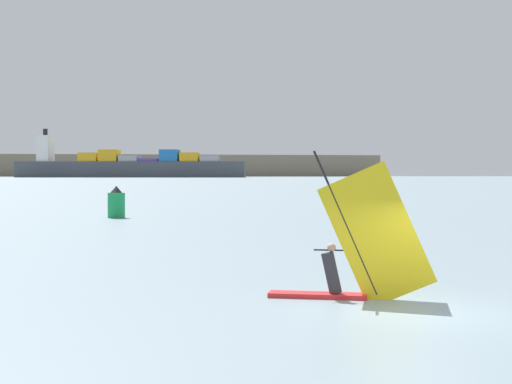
# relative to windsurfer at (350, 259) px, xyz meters

# --- Properties ---
(ground_plane) EXTENTS (4000.00, 4000.00, 0.00)m
(ground_plane) POSITION_rel_windsurfer_xyz_m (0.47, -2.27, -0.99)
(ground_plane) COLOR gray
(windsurfer) EXTENTS (3.78, 2.38, 3.97)m
(windsurfer) POSITION_rel_windsurfer_xyz_m (0.00, 0.00, 0.00)
(windsurfer) COLOR red
(windsurfer) RESTS_ON ground_plane
(cargo_ship) EXTENTS (195.38, 97.13, 42.95)m
(cargo_ship) POSITION_rel_windsurfer_xyz_m (113.77, 650.85, 9.09)
(cargo_ship) COLOR #3F444C
(cargo_ship) RESTS_ON ground_plane
(distant_headland) EXTENTS (712.93, 399.11, 25.52)m
(distant_headland) POSITION_rel_windsurfer_xyz_m (139.94, 991.08, 11.77)
(distant_headland) COLOR #756B56
(distant_headland) RESTS_ON ground_plane
(channel_buoy) EXTENTS (1.22, 1.22, 2.28)m
(channel_buoy) POSITION_rel_windsurfer_xyz_m (0.32, 37.06, 0.04)
(channel_buoy) COLOR #19994C
(channel_buoy) RESTS_ON ground_plane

